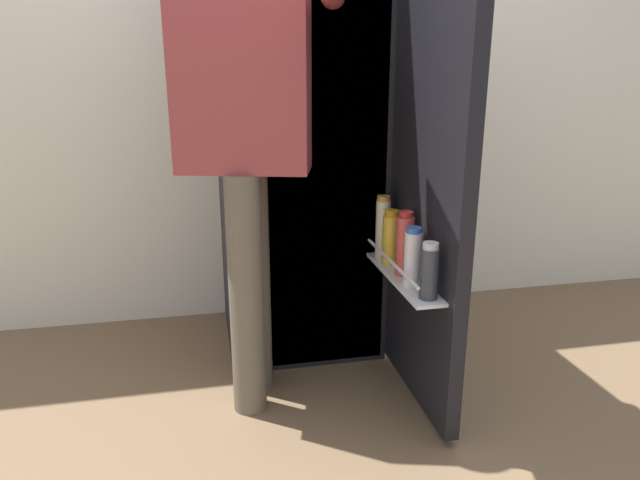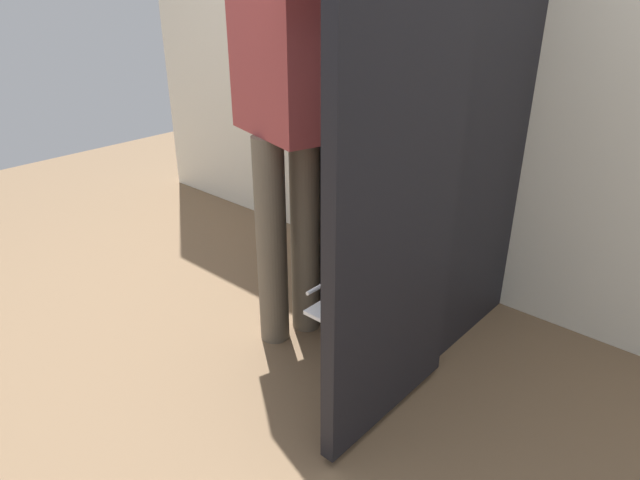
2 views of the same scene
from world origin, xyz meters
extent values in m
plane|color=brown|center=(0.00, 0.00, 0.00)|extent=(6.97, 6.97, 0.00)
cube|color=silver|center=(0.00, 0.93, 1.21)|extent=(4.40, 0.10, 2.42)
cube|color=black|center=(0.00, 0.57, 0.91)|extent=(0.64, 0.63, 1.81)
cube|color=white|center=(0.00, 0.25, 0.91)|extent=(0.60, 0.01, 1.77)
cube|color=white|center=(0.00, 0.30, 0.91)|extent=(0.56, 0.09, 0.01)
cube|color=black|center=(0.35, -0.06, 0.90)|extent=(0.05, 0.62, 1.74)
cube|color=white|center=(0.27, -0.06, 0.49)|extent=(0.10, 0.54, 0.01)
cylinder|color=silver|center=(0.22, -0.06, 0.55)|extent=(0.01, 0.52, 0.01)
cylinder|color=#EDE5CC|center=(0.26, 0.15, 0.61)|extent=(0.05, 0.05, 0.22)
cylinder|color=#B78933|center=(0.26, 0.15, 0.73)|extent=(0.05, 0.05, 0.02)
cylinder|color=white|center=(0.26, -0.17, 0.59)|extent=(0.06, 0.06, 0.19)
cylinder|color=#335BB2|center=(0.26, -0.17, 0.69)|extent=(0.05, 0.05, 0.02)
cylinder|color=#333842|center=(0.28, -0.27, 0.58)|extent=(0.06, 0.06, 0.16)
cylinder|color=silver|center=(0.28, -0.27, 0.67)|extent=(0.05, 0.05, 0.02)
cylinder|color=#DB4C47|center=(0.28, -0.05, 0.60)|extent=(0.06, 0.06, 0.21)
cylinder|color=#B22D28|center=(0.28, -0.05, 0.71)|extent=(0.05, 0.05, 0.02)
cylinder|color=gold|center=(0.27, 0.07, 0.59)|extent=(0.06, 0.06, 0.18)
cylinder|color=#BC8419|center=(0.27, 0.07, 0.69)|extent=(0.05, 0.05, 0.02)
cylinder|color=green|center=(0.27, 0.17, 0.58)|extent=(0.05, 0.05, 0.16)
cylinder|color=#195B28|center=(0.27, 0.17, 0.67)|extent=(0.04, 0.04, 0.02)
cylinder|color=gold|center=(-0.11, 0.30, 0.96)|extent=(0.09, 0.09, 0.08)
cylinder|color=#665B4C|center=(-0.23, 0.16, 0.43)|extent=(0.12, 0.12, 0.86)
cylinder|color=#665B4C|center=(-0.27, 0.01, 0.43)|extent=(0.12, 0.12, 0.86)
cube|color=#9E3D3D|center=(-0.25, 0.08, 1.17)|extent=(0.47, 0.33, 0.61)
cylinder|color=#9E3D3D|center=(-0.20, 0.29, 1.14)|extent=(0.08, 0.08, 0.57)
camera|label=1|loc=(-0.40, -1.83, 1.19)|focal=31.98mm
camera|label=2|loc=(1.17, -1.32, 1.38)|focal=31.23mm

